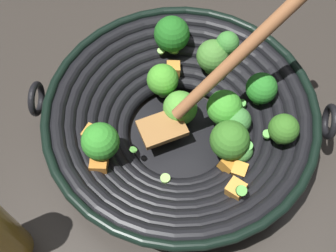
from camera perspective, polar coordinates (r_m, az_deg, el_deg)
ground_plane at (r=0.70m, az=1.57°, el=-1.36°), size 4.00×4.00×0.00m
wok at (r=0.66m, az=1.93°, el=1.24°), size 0.42×0.45×0.28m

